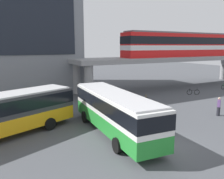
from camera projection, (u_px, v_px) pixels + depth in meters
ground_plane at (101, 110)px, 24.54m from camera, size 120.00×120.00×0.00m
elevated_platform at (173, 61)px, 37.46m from camera, size 33.40×6.19×4.93m
train at (183, 44)px, 37.86m from camera, size 21.83×2.96×3.84m
bus_main at (114, 108)px, 17.69m from camera, size 3.23×11.17×3.22m
bus_secondary at (3, 111)px, 16.93m from camera, size 11.20×6.44×3.22m
bicycle_black at (193, 92)px, 32.34m from camera, size 1.65×0.80×1.04m
bicycle_orange at (142, 100)px, 27.42m from camera, size 1.78×0.35×1.04m
pedestrian_by_bike_rack at (219, 107)px, 22.50m from camera, size 0.48×0.43×1.81m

